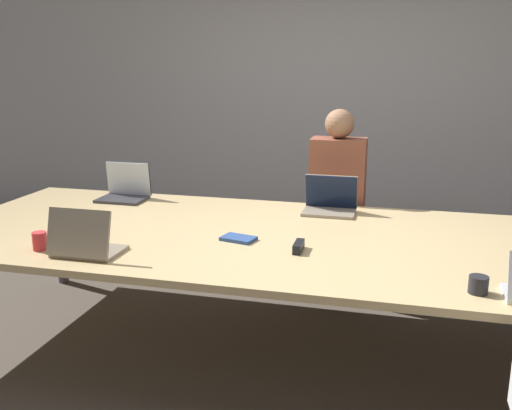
{
  "coord_description": "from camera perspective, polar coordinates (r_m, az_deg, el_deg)",
  "views": [
    {
      "loc": [
        0.63,
        -3.13,
        1.72
      ],
      "look_at": [
        -0.21,
        0.1,
        0.88
      ],
      "focal_mm": 40.0,
      "sensor_mm": 36.0,
      "label": 1
    }
  ],
  "objects": [
    {
      "name": "laptop_far_left",
      "position": [
        4.32,
        -12.93,
        1.6
      ],
      "size": [
        0.35,
        0.26,
        0.27
      ],
      "color": "#333338",
      "rests_on": "conference_table"
    },
    {
      "name": "stapler",
      "position": [
        3.08,
        4.28,
        -4.17
      ],
      "size": [
        0.05,
        0.15,
        0.05
      ],
      "rotation": [
        0.0,
        0.0,
        0.02
      ],
      "color": "black",
      "rests_on": "conference_table"
    },
    {
      "name": "notebook",
      "position": [
        3.26,
        -1.77,
        -3.37
      ],
      "size": [
        0.21,
        0.16,
        0.02
      ],
      "rotation": [
        0.0,
        0.0,
        -0.23
      ],
      "color": "#2D4C8C",
      "rests_on": "conference_table"
    },
    {
      "name": "curtain_wall",
      "position": [
        5.57,
        8.11,
        10.73
      ],
      "size": [
        12.0,
        0.06,
        2.8
      ],
      "color": "#ADADB2",
      "rests_on": "ground_plane"
    },
    {
      "name": "laptop_near_left",
      "position": [
        3.11,
        -16.8,
        -3.59
      ],
      "size": [
        0.35,
        0.26,
        0.26
      ],
      "rotation": [
        0.0,
        0.0,
        3.14
      ],
      "color": "gray",
      "rests_on": "conference_table"
    },
    {
      "name": "cup_near_left",
      "position": [
        3.3,
        -20.82,
        -3.39
      ],
      "size": [
        0.08,
        0.08,
        0.1
      ],
      "color": "red",
      "rests_on": "conference_table"
    },
    {
      "name": "cup_near_right",
      "position": [
        2.71,
        21.35,
        -7.44
      ],
      "size": [
        0.09,
        0.09,
        0.08
      ],
      "color": "#232328",
      "rests_on": "conference_table"
    },
    {
      "name": "ground_plane",
      "position": [
        3.63,
        2.83,
        -14.2
      ],
      "size": [
        24.0,
        24.0,
        0.0
      ],
      "primitive_type": "plane",
      "color": "brown"
    },
    {
      "name": "conference_table",
      "position": [
        3.35,
        2.98,
        -3.8
      ],
      "size": [
        4.25,
        1.65,
        0.73
      ],
      "color": "#D6B77F",
      "rests_on": "ground_plane"
    },
    {
      "name": "person_far_center",
      "position": [
        4.29,
        8.07,
        -0.09
      ],
      "size": [
        0.4,
        0.24,
        1.39
      ],
      "color": "#2D2D38",
      "rests_on": "ground_plane"
    },
    {
      "name": "laptop_far_center",
      "position": [
        3.87,
        7.41,
        0.31
      ],
      "size": [
        0.35,
        0.25,
        0.25
      ],
      "color": "gray",
      "rests_on": "conference_table"
    }
  ]
}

